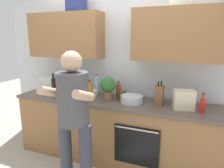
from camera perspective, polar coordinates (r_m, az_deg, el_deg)
The scene contains 20 objects.
ground_plane at distance 3.20m, azimuth 0.05°, elevation -20.03°, with size 12.00×12.00×0.00m, color #B2A893.
back_wall_unit at distance 2.96m, azimuth 2.00°, elevation 8.13°, with size 4.00×0.38×2.50m.
counter at distance 2.98m, azimuth 0.08°, elevation -12.74°, with size 2.84×0.67×0.90m.
person_standing at distance 2.24m, azimuth -10.79°, elevation -7.95°, with size 0.49×0.45×1.61m.
bottle_juice at distance 2.73m, azimuth -6.34°, elevation -2.28°, with size 0.07×0.07×0.29m.
bottle_soy at distance 3.16m, azimuth -16.10°, elevation -0.51°, with size 0.06×0.06×0.32m.
bottle_hotsauce at distance 2.54m, azimuth 24.05°, elevation -5.55°, with size 0.06×0.06×0.23m.
bottle_oil at distance 2.96m, azimuth -0.52°, elevation -1.33°, with size 0.06×0.06×0.27m.
bottle_vinegar at distance 2.85m, azimuth 1.82°, elevation -2.08°, with size 0.07×0.07×0.25m.
bottle_wine at distance 3.07m, azimuth -12.07°, elevation -0.60°, with size 0.06×0.06×0.34m.
bottle_water at distance 3.07m, azimuth -4.32°, elevation -0.44°, with size 0.07×0.07×0.30m.
bottle_soda at distance 3.05m, azimuth -10.27°, elevation -0.57°, with size 0.07×0.07×0.32m.
cup_coffee at distance 2.99m, azimuth -4.80°, elevation -2.60°, with size 0.08×0.08×0.09m, color white.
cup_stoneware at distance 2.94m, azimuth 3.45°, elevation -2.74°, with size 0.07×0.07×0.10m, color slate.
cup_ceramic at distance 3.16m, azimuth -7.53°, elevation -1.80°, with size 0.07×0.07×0.09m, color #BF4C47.
mixing_bowl at distance 2.70m, azimuth 5.56°, elevation -4.25°, with size 0.30×0.30×0.10m, color silver.
knife_block at distance 2.66m, azimuth 13.15°, elevation -3.08°, with size 0.10×0.14×0.31m.
potted_herb at distance 2.78m, azimuth -1.15°, elevation -0.64°, with size 0.22×0.22×0.32m.
grocery_bag_rice at distance 2.57m, azimuth 19.56°, elevation -4.21°, with size 0.24×0.15×0.24m, color beige.
grocery_bag_produce at distance 3.39m, azimuth -17.49°, elevation -0.00°, with size 0.23×0.17×0.24m, color silver.
Camera 1 is at (0.99, -2.50, 1.74)m, focal length 32.50 mm.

